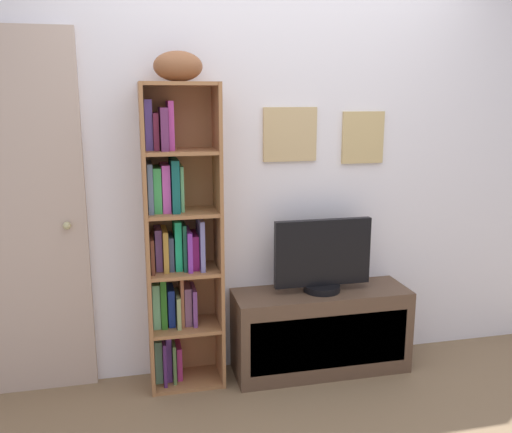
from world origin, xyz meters
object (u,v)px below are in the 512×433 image
bookshelf (176,244)px  television (323,257)px  door (3,220)px  tv_stand (321,331)px  football (178,66)px

bookshelf → television: bookshelf is taller
bookshelf → door: door is taller
bookshelf → tv_stand: (0.87, -0.07, -0.59)m
football → television: size_ratio=0.44×
tv_stand → door: (-1.79, 0.15, 0.76)m
football → tv_stand: football is taller
football → tv_stand: (0.83, -0.04, -1.57)m
tv_stand → door: 1.95m
door → bookshelf: bearing=-5.3°
television → bookshelf: bearing=175.5°
football → door: door is taller
tv_stand → football: bearing=177.4°
tv_stand → television: (0.00, 0.00, 0.47)m
football → tv_stand: 1.78m
bookshelf → door: 0.94m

